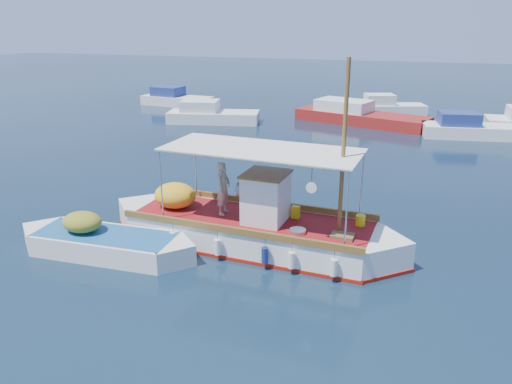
% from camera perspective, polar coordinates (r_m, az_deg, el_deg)
% --- Properties ---
extents(ground, '(160.00, 160.00, 0.00)m').
position_cam_1_polar(ground, '(17.38, 1.95, -5.47)').
color(ground, black).
rests_on(ground, ground).
extents(fishing_caique, '(10.57, 3.47, 6.46)m').
position_cam_1_polar(fishing_caique, '(16.80, -0.79, -4.24)').
color(fishing_caique, white).
rests_on(fishing_caique, ground).
extents(dinghy, '(6.35, 1.89, 1.55)m').
position_cam_1_polar(dinghy, '(17.00, -16.97, -5.73)').
color(dinghy, white).
rests_on(dinghy, ground).
extents(bg_boat_nw, '(6.94, 3.71, 1.80)m').
position_cam_1_polar(bg_boat_nw, '(37.24, -5.19, 8.68)').
color(bg_boat_nw, silver).
rests_on(bg_boat_nw, ground).
extents(bg_boat_n, '(10.01, 5.68, 1.80)m').
position_cam_1_polar(bg_boat_n, '(37.54, 11.52, 8.46)').
color(bg_boat_n, maroon).
rests_on(bg_boat_n, ground).
extents(bg_boat_ne, '(6.36, 3.07, 1.80)m').
position_cam_1_polar(bg_boat_ne, '(35.09, 23.20, 6.56)').
color(bg_boat_ne, silver).
rests_on(bg_boat_ne, ground).
extents(bg_boat_far_w, '(6.50, 3.02, 1.80)m').
position_cam_1_polar(bg_boat_far_w, '(45.25, -9.19, 10.39)').
color(bg_boat_far_w, silver).
rests_on(bg_boat_far_w, ground).
extents(bg_boat_far_n, '(5.89, 3.69, 1.80)m').
position_cam_1_polar(bg_boat_far_n, '(41.58, 14.75, 9.24)').
color(bg_boat_far_n, silver).
rests_on(bg_boat_far_n, ground).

